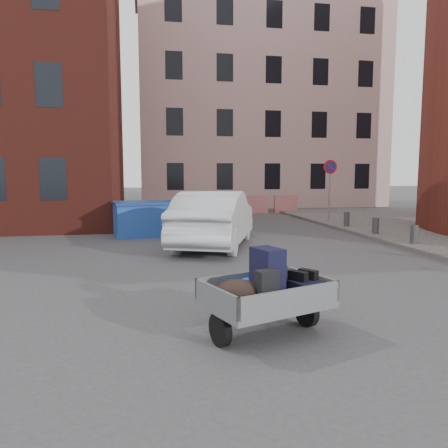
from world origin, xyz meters
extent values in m
plane|color=#38383A|center=(0.00, 0.00, 0.00)|extent=(120.00, 120.00, 0.00)
cube|color=#D0A5A0|center=(6.00, 22.00, 7.00)|extent=(16.00, 8.00, 14.00)
cylinder|color=gray|center=(6.00, 9.50, 1.42)|extent=(0.07, 0.07, 2.60)
cylinder|color=red|center=(6.00, 9.48, 2.47)|extent=(0.60, 0.03, 0.60)
cylinder|color=navy|center=(6.00, 9.46, 2.47)|extent=(0.44, 0.03, 0.44)
cylinder|color=#3A3A3D|center=(6.00, 3.40, 0.40)|extent=(0.22, 0.22, 0.55)
cylinder|color=#3A3A3D|center=(6.00, 5.60, 0.40)|extent=(0.22, 0.22, 0.55)
cylinder|color=#3A3A3D|center=(6.00, 7.80, 0.40)|extent=(0.22, 0.22, 0.55)
cube|color=red|center=(2.50, 15.00, 0.50)|extent=(1.30, 0.18, 1.00)
cube|color=red|center=(4.20, 15.00, 0.50)|extent=(1.30, 0.18, 1.00)
cube|color=red|center=(5.90, 15.00, 0.50)|extent=(1.30, 0.18, 1.00)
cylinder|color=black|center=(-0.97, -2.90, 0.22)|extent=(0.24, 0.45, 0.44)
cylinder|color=black|center=(0.38, -2.41, 0.22)|extent=(0.24, 0.45, 0.44)
cube|color=slate|center=(-0.29, -2.66, 0.46)|extent=(1.88, 1.58, 0.08)
cube|color=slate|center=(-1.03, -2.92, 0.64)|extent=(0.41, 1.05, 0.28)
cube|color=slate|center=(0.44, -2.39, 0.64)|extent=(0.41, 1.05, 0.28)
cube|color=slate|center=(-0.47, -2.16, 0.64)|extent=(1.52, 0.58, 0.28)
cube|color=slate|center=(-0.11, -3.15, 0.64)|extent=(1.52, 0.58, 0.28)
cube|color=slate|center=(-0.60, -1.81, 0.40)|extent=(0.31, 0.69, 0.06)
cube|color=black|center=(-0.26, -2.59, 0.85)|extent=(0.44, 0.53, 0.70)
cube|color=black|center=(0.21, -2.58, 0.62)|extent=(0.58, 0.70, 0.25)
ellipsoid|color=black|center=(-0.74, -2.87, 0.68)|extent=(0.69, 0.54, 0.36)
cube|color=black|center=(-0.38, -2.95, 0.74)|extent=(0.32, 0.26, 0.48)
ellipsoid|color=blue|center=(-0.46, -2.34, 0.62)|extent=(0.44, 0.41, 0.24)
cube|color=black|center=(0.15, -2.65, 0.81)|extent=(0.24, 0.28, 0.13)
cube|color=black|center=(0.32, -2.59, 0.81)|extent=(0.24, 0.28, 0.13)
cube|color=#234AA6|center=(-1.49, 7.43, 0.56)|extent=(2.99, 1.84, 1.12)
cube|color=navy|center=(-1.49, 7.43, 1.17)|extent=(3.10, 1.95, 0.09)
imported|color=silver|center=(0.22, 4.75, 0.84)|extent=(3.41, 5.40, 1.68)
camera|label=1|loc=(-1.90, -8.19, 2.21)|focal=35.00mm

